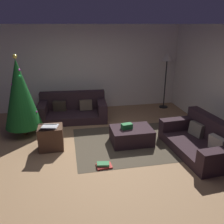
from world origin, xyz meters
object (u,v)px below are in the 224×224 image
couch_right (203,140)px  tv_remote (124,127)px  corner_lamp (167,61)px  book_stack (104,165)px  gift_box (127,126)px  laptop (49,126)px  couch_left (73,109)px  side_table (51,138)px  christmas_tree (20,94)px  ottoman (131,136)px

couch_right → tv_remote: 1.73m
corner_lamp → book_stack: bearing=-129.3°
tv_remote → book_stack: (-0.64, -0.94, -0.35)m
gift_box → laptop: laptop is taller
gift_box → corner_lamp: size_ratio=0.13×
couch_left → couch_right: size_ratio=1.06×
laptop → book_stack: bearing=-40.7°
tv_remote → laptop: bearing=-165.5°
side_table → laptop: (-0.01, -0.06, 0.32)m
book_stack → side_table: bearing=136.9°
gift_box → book_stack: size_ratio=0.78×
couch_left → couch_right: (2.66, -2.49, -0.01)m
couch_right → christmas_tree: bearing=63.5°
book_stack → corner_lamp: corner_lamp is taller
side_table → couch_left: bearing=72.5°
ottoman → laptop: laptop is taller
side_table → corner_lamp: corner_lamp is taller
laptop → side_table: bearing=77.3°
couch_left → laptop: bearing=76.1°
couch_right → tv_remote: couch_right is taller
ottoman → gift_box: 0.27m
couch_left → corner_lamp: size_ratio=1.10×
couch_right → tv_remote: size_ratio=11.49×
couch_right → christmas_tree: (-3.88, 1.63, 0.79)m
couch_left → tv_remote: couch_left is taller
gift_box → ottoman: bearing=-1.1°
couch_right → gift_box: bearing=62.2°
ottoman → couch_right: bearing=-25.7°
tv_remote → book_stack: 1.19m
couch_right → book_stack: bearing=91.0°
gift_box → side_table: side_table is taller
tv_remote → christmas_tree: (-2.33, 0.87, 0.67)m
tv_remote → christmas_tree: 2.58m
couch_left → gift_box: 2.15m
tv_remote → side_table: 1.65m
gift_box → christmas_tree: (-2.37, 0.95, 0.63)m
couch_left → book_stack: size_ratio=6.38×
tv_remote → gift_box: bearing=-54.1°
ottoman → laptop: 1.86m
gift_box → tv_remote: gift_box is taller
tv_remote → side_table: size_ratio=0.31×
gift_box → tv_remote: bearing=113.4°
ottoman → side_table: (-1.80, 0.09, 0.08)m
couch_left → christmas_tree: size_ratio=0.99×
tv_remote → side_table: side_table is taller
ottoman → laptop: size_ratio=1.95×
christmas_tree → couch_right: bearing=-22.7°
book_stack → corner_lamp: bearing=50.7°
couch_left → couch_right: bearing=140.3°
couch_left → gift_box: couch_left is taller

